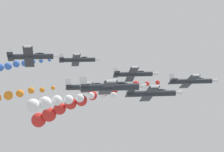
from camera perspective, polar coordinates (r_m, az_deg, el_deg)
airplane_lead at (r=94.90m, az=10.27°, el=-0.65°), size 8.80×10.35×4.42m
smoke_trail_lead at (r=94.20m, az=-5.80°, el=-4.01°), size 6.75×26.94×10.37m
airplane_left_inner at (r=102.94m, az=2.86°, el=0.25°), size 8.54×10.35×4.95m
airplane_right_inner at (r=81.19m, az=5.21°, el=-2.24°), size 8.71×10.35×4.60m
smoke_trail_right_inner at (r=77.42m, az=-7.56°, el=-3.34°), size 4.38×15.92×2.88m
airplane_left_outer at (r=89.97m, az=-2.93°, el=-1.41°), size 9.06×10.35×3.74m
airplane_right_outer at (r=112.43m, az=-4.39°, el=2.10°), size 8.85×10.35×4.29m
smoke_trail_right_outer at (r=113.46m, az=-12.54°, el=1.40°), size 2.92×13.79×3.25m
airplane_trailing at (r=68.15m, az=-0.12°, el=-1.44°), size 9.01×10.35×3.90m
airplane_high_slot at (r=90.07m, az=-10.33°, el=2.49°), size 8.33×10.35×5.31m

